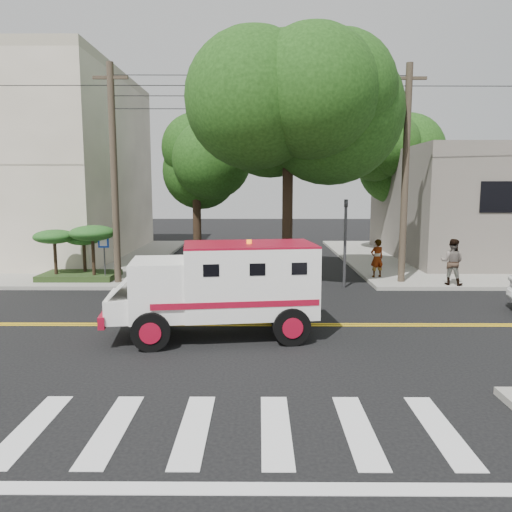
{
  "coord_description": "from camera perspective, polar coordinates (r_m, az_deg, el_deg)",
  "views": [
    {
      "loc": [
        0.31,
        -14.51,
        4.1
      ],
      "look_at": [
        0.2,
        3.48,
        1.6
      ],
      "focal_mm": 35.0,
      "sensor_mm": 36.0,
      "label": 1
    }
  ],
  "objects": [
    {
      "name": "tree_right",
      "position": [
        31.53,
        16.39,
        11.22
      ],
      "size": [
        4.8,
        4.5,
        8.2
      ],
      "color": "black",
      "rests_on": "ground"
    },
    {
      "name": "ground",
      "position": [
        15.08,
        -0.84,
        -7.87
      ],
      "size": [
        100.0,
        100.0,
        0.0
      ],
      "primitive_type": "plane",
      "color": "black",
      "rests_on": "ground"
    },
    {
      "name": "traffic_signal",
      "position": [
        20.5,
        10.17,
        2.54
      ],
      "size": [
        0.15,
        0.18,
        3.6
      ],
      "color": "#3F3F42",
      "rests_on": "ground"
    },
    {
      "name": "sidewalk_nw",
      "position": [
        31.49,
        -25.65,
        -0.22
      ],
      "size": [
        17.0,
        17.0,
        0.15
      ],
      "primitive_type": "cube",
      "color": "gray",
      "rests_on": "ground"
    },
    {
      "name": "pedestrian_a",
      "position": [
        22.57,
        13.65,
        -0.24
      ],
      "size": [
        0.7,
        0.57,
        1.68
      ],
      "primitive_type": "imported",
      "rotation": [
        0.0,
        0.0,
        3.44
      ],
      "color": "gray",
      "rests_on": "sidewalk_ne"
    },
    {
      "name": "palm_planter",
      "position": [
        22.65,
        -19.65,
        1.23
      ],
      "size": [
        3.52,
        2.63,
        2.36
      ],
      "color": "#1E3314",
      "rests_on": "sidewalk_nw"
    },
    {
      "name": "utility_pole_right",
      "position": [
        21.56,
        16.68,
        8.64
      ],
      "size": [
        0.28,
        0.28,
        9.0
      ],
      "primitive_type": "cylinder",
      "color": "#382D23",
      "rests_on": "ground"
    },
    {
      "name": "accessibility_sign",
      "position": [
        21.86,
        -16.97,
        0.38
      ],
      "size": [
        0.45,
        0.1,
        2.02
      ],
      "color": "#3F3F42",
      "rests_on": "ground"
    },
    {
      "name": "utility_pole_left",
      "position": [
        21.35,
        -15.9,
        8.68
      ],
      "size": [
        0.28,
        0.28,
        9.0
      ],
      "primitive_type": "cylinder",
      "color": "#382D23",
      "rests_on": "ground"
    },
    {
      "name": "pedestrian_b",
      "position": [
        21.7,
        21.5,
        -0.63
      ],
      "size": [
        1.14,
        1.07,
        1.87
      ],
      "primitive_type": "imported",
      "rotation": [
        0.0,
        0.0,
        2.63
      ],
      "color": "gray",
      "rests_on": "sidewalk_ne"
    },
    {
      "name": "sidewalk_ne",
      "position": [
        31.22,
        25.35,
        -0.26
      ],
      "size": [
        17.0,
        17.0,
        0.15
      ],
      "primitive_type": "cube",
      "color": "gray",
      "rests_on": "ground"
    },
    {
      "name": "armored_truck",
      "position": [
        13.66,
        -3.83,
        -3.23
      ],
      "size": [
        5.88,
        2.9,
        2.58
      ],
      "rotation": [
        0.0,
        0.0,
        0.13
      ],
      "color": "white",
      "rests_on": "ground"
    },
    {
      "name": "tree_left",
      "position": [
        26.52,
        -6.23,
        11.39
      ],
      "size": [
        4.48,
        4.2,
        7.7
      ],
      "color": "black",
      "rests_on": "ground"
    },
    {
      "name": "tree_main",
      "position": [
        21.01,
        5.0,
        16.36
      ],
      "size": [
        6.08,
        5.7,
        9.85
      ],
      "color": "black",
      "rests_on": "ground"
    }
  ]
}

